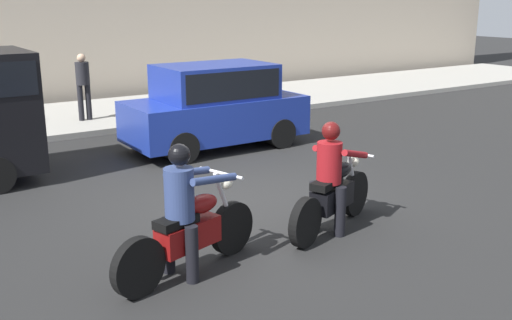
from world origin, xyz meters
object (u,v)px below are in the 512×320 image
Objects in this scene: motorcycle_with_rider_crimson at (332,186)px; pedestrian_bystander at (83,82)px; parked_hatchback_cobalt_blue at (215,105)px; motorcycle_with_rider_denim_blue at (187,222)px.

pedestrian_bystander is (-0.56, 8.90, 0.48)m from motorcycle_with_rider_crimson.
parked_hatchback_cobalt_blue is at bearing 78.42° from motorcycle_with_rider_crimson.
motorcycle_with_rider_denim_blue is 6.12m from parked_hatchback_cobalt_blue.
motorcycle_with_rider_denim_blue is 0.56× the size of parked_hatchback_cobalt_blue.
motorcycle_with_rider_crimson is at bearing -86.42° from pedestrian_bystander.
motorcycle_with_rider_denim_blue is 1.26× the size of pedestrian_bystander.
motorcycle_with_rider_denim_blue is at bearing -122.86° from parked_hatchback_cobalt_blue.
pedestrian_bystander reaches higher than parked_hatchback_cobalt_blue.
pedestrian_bystander is at bearing 112.13° from parked_hatchback_cobalt_blue.
motorcycle_with_rider_denim_blue is at bearing -100.88° from pedestrian_bystander.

